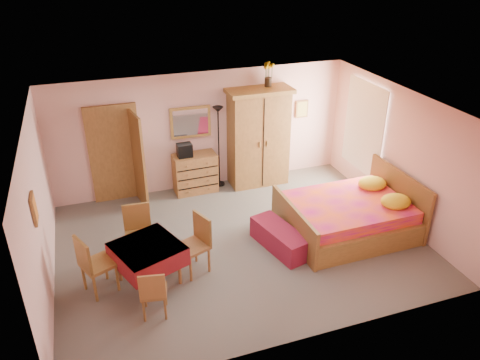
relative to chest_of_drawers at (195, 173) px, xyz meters
name	(u,v)px	position (x,y,z in m)	size (l,w,h in m)	color
floor	(240,243)	(0.27, -2.24, -0.44)	(6.50, 6.50, 0.00)	slate
ceiling	(240,108)	(0.27, -2.24, 2.16)	(6.50, 6.50, 0.00)	brown
wall_back	(203,131)	(0.27, 0.26, 0.86)	(6.50, 0.10, 2.60)	beige
wall_front	(304,265)	(0.27, -4.74, 0.86)	(6.50, 0.10, 2.60)	beige
wall_left	(39,213)	(-2.98, -2.24, 0.86)	(0.10, 5.00, 2.60)	beige
wall_right	(399,155)	(3.52, -2.24, 0.86)	(0.10, 5.00, 2.60)	beige
doorway	(115,155)	(-1.63, 0.23, 0.59)	(1.06, 0.12, 2.15)	#9E6B35
window	(364,127)	(3.48, -1.04, 1.01)	(0.08, 1.40, 1.95)	white
picture_left	(34,209)	(-2.95, -2.84, 1.26)	(0.04, 0.32, 0.42)	orange
picture_back	(302,109)	(2.62, 0.23, 1.11)	(0.30, 0.04, 0.40)	#D8BF59
chest_of_drawers	(195,173)	(0.00, 0.00, 0.00)	(0.93, 0.47, 0.88)	#9D6635
wall_mirror	(191,122)	(0.00, 0.21, 1.11)	(0.87, 0.05, 0.69)	white
stereo	(185,150)	(-0.21, -0.02, 0.58)	(0.31, 0.23, 0.29)	black
floor_lamp	(219,147)	(0.59, 0.12, 0.49)	(0.24, 0.24, 1.85)	black
wardrobe	(258,137)	(1.46, -0.03, 0.67)	(1.41, 0.73, 2.21)	olive
sunflower_vase	(268,74)	(1.69, 0.06, 2.04)	(0.21, 0.21, 0.53)	yellow
bed	(348,207)	(2.30, -2.53, 0.10)	(2.34, 1.84, 1.08)	#BD1274
bench	(280,238)	(0.90, -2.61, -0.23)	(0.46, 1.25, 0.42)	maroon
dining_table	(149,264)	(-1.48, -2.79, -0.08)	(0.97, 0.97, 0.71)	maroon
chair_south	(154,291)	(-1.52, -3.54, -0.02)	(0.38, 0.38, 0.84)	brown
chair_north	(139,236)	(-1.53, -2.15, 0.07)	(0.46, 0.46, 1.01)	olive
chair_west	(98,263)	(-2.24, -2.74, 0.08)	(0.47, 0.47, 1.04)	#A37137
chair_east	(193,246)	(-0.74, -2.75, 0.07)	(0.46, 0.46, 1.02)	#9D6435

